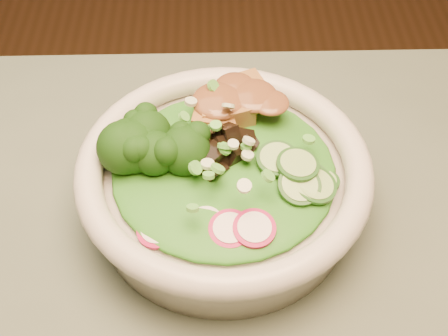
{
  "coord_description": "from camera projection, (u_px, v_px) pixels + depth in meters",
  "views": [
    {
      "loc": [
        0.16,
        -0.15,
        1.18
      ],
      "look_at": [
        0.17,
        0.18,
        0.8
      ],
      "focal_mm": 50.0,
      "sensor_mm": 36.0,
      "label": 1
    }
  ],
  "objects": [
    {
      "name": "cucumber_slices",
      "position": [
        297.0,
        167.0,
        0.49
      ],
      "size": [
        0.08,
        0.08,
        0.03
      ],
      "primitive_type": null,
      "rotation": [
        0.0,
        0.0,
        -0.23
      ],
      "color": "#8FC96F",
      "rests_on": "salad_bowl"
    },
    {
      "name": "broccoli_florets",
      "position": [
        154.0,
        151.0,
        0.5
      ],
      "size": [
        0.08,
        0.08,
        0.04
      ],
      "primitive_type": null,
      "rotation": [
        0.0,
        0.0,
        -0.23
      ],
      "color": "black",
      "rests_on": "salad_bowl"
    },
    {
      "name": "lettuce_bed",
      "position": [
        224.0,
        167.0,
        0.51
      ],
      "size": [
        0.18,
        0.18,
        0.02
      ],
      "primitive_type": "ellipsoid",
      "color": "#1E6B16",
      "rests_on": "salad_bowl"
    },
    {
      "name": "tofu_cubes",
      "position": [
        234.0,
        110.0,
        0.54
      ],
      "size": [
        0.09,
        0.07,
        0.03
      ],
      "primitive_type": null,
      "rotation": [
        0.0,
        0.0,
        -0.23
      ],
      "color": "olive",
      "rests_on": "salad_bowl"
    },
    {
      "name": "peanut_sauce",
      "position": [
        234.0,
        100.0,
        0.53
      ],
      "size": [
        0.06,
        0.05,
        0.01
      ],
      "primitive_type": "ellipsoid",
      "color": "brown",
      "rests_on": "tofu_cubes"
    },
    {
      "name": "scallion_garnish",
      "position": [
        224.0,
        149.0,
        0.49
      ],
      "size": [
        0.17,
        0.17,
        0.02
      ],
      "primitive_type": null,
      "color": "#5BB740",
      "rests_on": "salad_bowl"
    },
    {
      "name": "salad_bowl",
      "position": [
        224.0,
        183.0,
        0.52
      ],
      "size": [
        0.24,
        0.24,
        0.07
      ],
      "rotation": [
        0.0,
        0.0,
        -0.23
      ],
      "color": "beige",
      "rests_on": "dining_table"
    },
    {
      "name": "mushroom_heap",
      "position": [
        226.0,
        147.0,
        0.5
      ],
      "size": [
        0.08,
        0.08,
        0.04
      ],
      "primitive_type": null,
      "rotation": [
        0.0,
        0.0,
        -0.23
      ],
      "color": "black",
      "rests_on": "salad_bowl"
    },
    {
      "name": "radish_slices",
      "position": [
        218.0,
        224.0,
        0.46
      ],
      "size": [
        0.1,
        0.06,
        0.02
      ],
      "primitive_type": null,
      "rotation": [
        0.0,
        0.0,
        -0.23
      ],
      "color": "#9D0C3E",
      "rests_on": "salad_bowl"
    }
  ]
}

